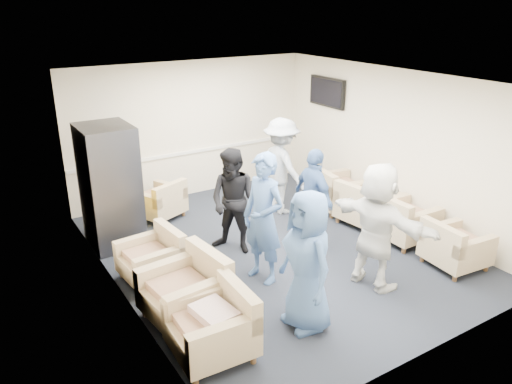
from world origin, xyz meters
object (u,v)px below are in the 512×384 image
armchair_right_near (453,248)px  armchair_right_midfar (364,207)px  person_back_right (281,166)px  armchair_left_mid (189,292)px  person_back_left (234,202)px  armchair_right_midnear (402,222)px  armchair_left_far (154,259)px  vending_machine (110,186)px  armchair_left_near (216,328)px  person_mid_right (314,198)px  armchair_corner (160,202)px  armchair_right_far (336,192)px  person_mid_left (263,219)px  person_front_left (307,261)px  person_front_right (377,226)px

armchair_right_near → armchair_right_midfar: armchair_right_midfar is taller
armchair_right_near → person_back_right: 3.31m
armchair_left_mid → person_back_left: (1.39, 1.28, 0.48)m
armchair_right_midnear → armchair_right_midfar: bearing=6.2°
armchair_right_midnear → person_back_right: 2.37m
armchair_left_far → vending_machine: vending_machine is taller
armchair_left_near → person_mid_right: (2.62, 1.59, 0.47)m
armchair_left_far → person_mid_right: size_ratio=0.52×
armchair_corner → person_back_right: bearing=133.6°
armchair_corner → person_mid_right: person_mid_right is taller
armchair_left_mid → armchair_right_far: 4.26m
armchair_right_midnear → person_mid_left: size_ratio=0.46×
armchair_left_far → armchair_corner: bearing=150.7°
armchair_right_near → person_front_left: size_ratio=0.49×
person_back_left → armchair_right_far: bearing=66.7°
armchair_left_far → vending_machine: size_ratio=0.43×
armchair_right_far → person_back_left: (-2.49, -0.47, 0.50)m
armchair_right_far → person_mid_right: 1.67m
armchair_right_far → person_back_left: size_ratio=0.59×
armchair_left_far → person_mid_right: person_mid_right is taller
armchair_left_far → armchair_corner: (0.89, 1.97, -0.00)m
armchair_right_midfar → armchair_right_far: (0.05, 0.83, 0.00)m
armchair_left_near → armchair_corner: size_ratio=0.88×
armchair_right_near → person_front_left: person_front_left is taller
person_front_left → armchair_left_far: bearing=-145.3°
person_back_right → vending_machine: bearing=76.7°
armchair_left_far → armchair_right_far: 3.95m
armchair_right_midfar → person_mid_right: 1.34m
armchair_corner → armchair_right_midnear: bearing=113.1°
armchair_left_far → person_back_left: person_back_left is taller
person_back_left → armchair_right_near: bearing=14.6°
armchair_left_near → armchair_right_near: (3.92, -0.13, -0.03)m
person_back_left → person_back_right: bearing=87.0°
armchair_left_far → person_back_right: person_back_right is taller
armchair_right_midfar → person_back_left: (-2.44, 0.36, 0.50)m
armchair_right_midfar → person_front_right: size_ratio=0.53×
person_mid_left → person_back_right: (1.61, 1.88, -0.04)m
person_mid_left → person_front_right: (1.22, -0.95, -0.04)m
armchair_left_near → armchair_right_far: 4.67m
armchair_right_midnear → person_mid_right: bearing=63.1°
armchair_corner → armchair_right_far: bearing=133.4°
armchair_left_near → vending_machine: vending_machine is taller
person_mid_left → person_back_right: bearing=125.6°
vending_machine → person_mid_right: (2.72, -1.77, -0.18)m
armchair_right_midnear → vending_machine: (-4.05, 2.47, 0.65)m
armchair_right_midfar → person_back_left: 2.52m
armchair_left_near → person_mid_left: person_mid_left is taller
armchair_left_near → vending_machine: bearing=-175.8°
armchair_left_near → armchair_left_far: bearing=-178.2°
armchair_left_mid → armchair_right_near: armchair_left_mid is taller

